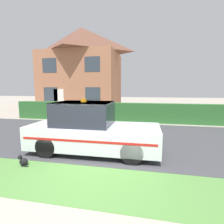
{
  "coord_description": "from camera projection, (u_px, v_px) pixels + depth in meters",
  "views": [
    {
      "loc": [
        1.38,
        -3.7,
        2.15
      ],
      "look_at": [
        -0.25,
        4.25,
        1.05
      ],
      "focal_mm": 28.0,
      "sensor_mm": 36.0,
      "label": 1
    }
  ],
  "objects": [
    {
      "name": "ground_plane",
      "position": [
        86.0,
        179.0,
        4.15
      ],
      "size": [
        80.0,
        80.0,
        0.0
      ],
      "primitive_type": "plane",
      "color": "#A89E8E"
    },
    {
      "name": "cat",
      "position": [
        23.0,
        161.0,
        4.89
      ],
      "size": [
        0.36,
        0.2,
        0.31
      ],
      "rotation": [
        0.0,
        0.0,
        3.23
      ],
      "color": "black",
      "rests_on": "ground"
    },
    {
      "name": "garden_hedge",
      "position": [
        120.0,
        112.0,
        11.4
      ],
      "size": [
        14.75,
        0.55,
        1.22
      ],
      "primitive_type": "cube",
      "color": "#2D662D",
      "rests_on": "ground"
    },
    {
      "name": "police_car",
      "position": [
        91.0,
        130.0,
        5.81
      ],
      "size": [
        4.3,
        1.66,
        1.8
      ],
      "rotation": [
        0.0,
        0.0,
        0.01
      ],
      "color": "black",
      "rests_on": "road_strip"
    },
    {
      "name": "lawn_verge",
      "position": [
        84.0,
        183.0,
        4.01
      ],
      "size": [
        28.0,
        1.69,
        0.01
      ],
      "primitive_type": "cube",
      "color": "#568C42",
      "rests_on": "ground"
    },
    {
      "name": "house_left",
      "position": [
        82.0,
        68.0,
        18.27
      ],
      "size": [
        7.82,
        5.93,
        8.32
      ],
      "color": "#A86B4C",
      "rests_on": "ground"
    },
    {
      "name": "road_strip",
      "position": [
        115.0,
        137.0,
        7.78
      ],
      "size": [
        28.0,
        6.08,
        0.01
      ],
      "primitive_type": "cube",
      "color": "#424247",
      "rests_on": "ground"
    }
  ]
}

